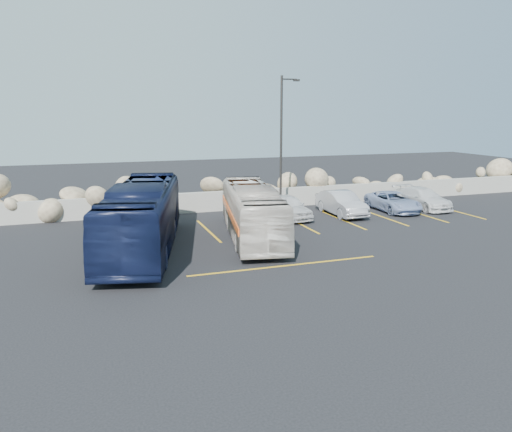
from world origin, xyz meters
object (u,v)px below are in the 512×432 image
object	(u,v)px
tour_coach	(142,217)
car_b	(341,203)
lamppost	(282,142)
car_a	(288,207)
car_c	(422,198)
vintage_bus	(252,212)
car_d	(393,202)

from	to	relation	value
tour_coach	car_b	xyz separation A→B (m)	(11.98, 3.98, -0.80)
lamppost	car_b	size ratio (longest dim) A/B	1.88
car_a	car_c	world-z (taller)	car_a
lamppost	car_b	bearing A→B (deg)	-18.70
vintage_bus	car_a	bearing A→B (deg)	57.93
car_b	car_d	world-z (taller)	car_b
tour_coach	car_a	distance (m)	9.60
lamppost	vintage_bus	world-z (taller)	lamppost
lamppost	car_b	distance (m)	5.05
car_d	tour_coach	bearing A→B (deg)	-163.46
tour_coach	car_b	size ratio (longest dim) A/B	2.53
vintage_bus	car_c	xyz separation A→B (m)	(12.58, 3.59, -0.64)
vintage_bus	tour_coach	bearing A→B (deg)	-162.89
tour_coach	car_a	bearing A→B (deg)	39.55
tour_coach	car_c	distance (m)	18.34
vintage_bus	car_c	world-z (taller)	vintage_bus
car_b	car_c	distance (m)	5.86
tour_coach	car_c	xyz separation A→B (m)	(17.84, 4.15, -0.85)
vintage_bus	car_a	distance (m)	4.96
car_a	car_d	bearing A→B (deg)	-5.02
tour_coach	car_d	bearing A→B (deg)	28.16
tour_coach	car_c	world-z (taller)	tour_coach
car_b	car_c	bearing A→B (deg)	2.63
tour_coach	car_d	size ratio (longest dim) A/B	2.52
vintage_bus	lamppost	bearing A→B (deg)	64.71
car_b	vintage_bus	bearing A→B (deg)	-152.05
tour_coach	car_b	world-z (taller)	tour_coach
lamppost	car_c	bearing A→B (deg)	-5.99
car_b	tour_coach	bearing A→B (deg)	-160.68
car_b	car_a	bearing A→B (deg)	178.15
car_a	tour_coach	bearing A→B (deg)	-157.83
tour_coach	car_b	distance (m)	12.65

